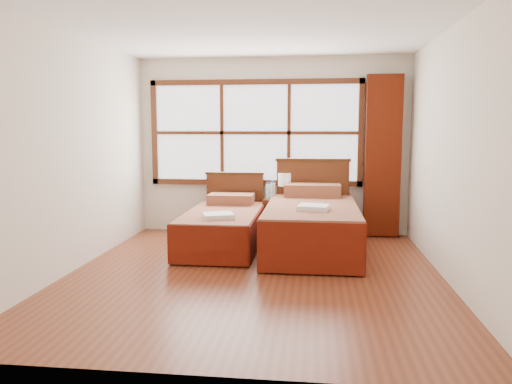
# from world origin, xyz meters

# --- Properties ---
(floor) EXTENTS (4.50, 4.50, 0.00)m
(floor) POSITION_xyz_m (0.00, 0.00, 0.00)
(floor) COLOR brown
(floor) RESTS_ON ground
(ceiling) EXTENTS (4.50, 4.50, 0.00)m
(ceiling) POSITION_xyz_m (0.00, 0.00, 2.60)
(ceiling) COLOR white
(ceiling) RESTS_ON wall_back
(wall_back) EXTENTS (4.00, 0.00, 4.00)m
(wall_back) POSITION_xyz_m (0.00, 2.25, 1.30)
(wall_back) COLOR silver
(wall_back) RESTS_ON floor
(wall_left) EXTENTS (0.00, 4.50, 4.50)m
(wall_left) POSITION_xyz_m (-2.00, 0.00, 1.30)
(wall_left) COLOR silver
(wall_left) RESTS_ON floor
(wall_right) EXTENTS (0.00, 4.50, 4.50)m
(wall_right) POSITION_xyz_m (2.00, 0.00, 1.30)
(wall_right) COLOR silver
(wall_right) RESTS_ON floor
(window) EXTENTS (3.16, 0.06, 1.56)m
(window) POSITION_xyz_m (-0.25, 2.21, 1.50)
(window) COLOR white
(window) RESTS_ON wall_back
(curtain) EXTENTS (0.50, 0.16, 2.30)m
(curtain) POSITION_xyz_m (1.60, 2.11, 1.17)
(curtain) COLOR #5B1909
(curtain) RESTS_ON wall_back
(bed_left) EXTENTS (0.95, 1.97, 0.92)m
(bed_left) POSITION_xyz_m (-0.55, 1.20, 0.28)
(bed_left) COLOR #3C210C
(bed_left) RESTS_ON floor
(bed_right) EXTENTS (1.16, 2.25, 1.13)m
(bed_right) POSITION_xyz_m (0.61, 1.20, 0.34)
(bed_right) COLOR #3C210C
(bed_right) RESTS_ON floor
(nightstand) EXTENTS (0.41, 0.41, 0.55)m
(nightstand) POSITION_xyz_m (0.10, 1.99, 0.27)
(nightstand) COLOR #4F2511
(nightstand) RESTS_ON floor
(towels_left) EXTENTS (0.44, 0.41, 0.06)m
(towels_left) POSITION_xyz_m (-0.52, 0.65, 0.52)
(towels_left) COLOR white
(towels_left) RESTS_ON bed_left
(towels_right) EXTENTS (0.41, 0.37, 0.06)m
(towels_right) POSITION_xyz_m (0.63, 0.72, 0.63)
(towels_right) COLOR white
(towels_right) RESTS_ON bed_right
(lamp) EXTENTS (0.19, 0.19, 0.37)m
(lamp) POSITION_xyz_m (0.20, 2.11, 0.80)
(lamp) COLOR gold
(lamp) RESTS_ON nightstand
(bottle_near) EXTENTS (0.06, 0.06, 0.24)m
(bottle_near) POSITION_xyz_m (-0.04, 1.99, 0.66)
(bottle_near) COLOR silver
(bottle_near) RESTS_ON nightstand
(bottle_far) EXTENTS (0.07, 0.07, 0.28)m
(bottle_far) POSITION_xyz_m (0.04, 1.91, 0.67)
(bottle_far) COLOR silver
(bottle_far) RESTS_ON nightstand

